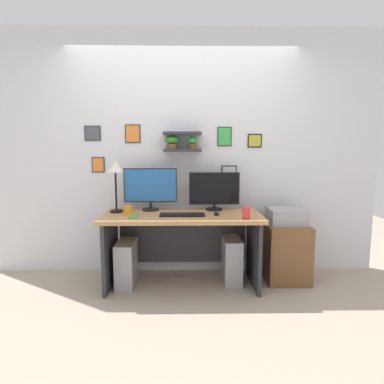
# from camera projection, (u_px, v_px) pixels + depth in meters

# --- Properties ---
(ground_plane) EXTENTS (8.00, 8.00, 0.00)m
(ground_plane) POSITION_uv_depth(u_px,v_px,m) (183.00, 284.00, 3.42)
(ground_plane) COLOR tan
(back_wall_assembly) EXTENTS (4.40, 0.24, 2.70)m
(back_wall_assembly) POSITION_uv_depth(u_px,v_px,m) (182.00, 153.00, 3.68)
(back_wall_assembly) COLOR silver
(back_wall_assembly) RESTS_ON ground
(desk) EXTENTS (1.60, 0.68, 0.75)m
(desk) POSITION_uv_depth(u_px,v_px,m) (182.00, 233.00, 3.41)
(desk) COLOR tan
(desk) RESTS_ON ground
(monitor_left) EXTENTS (0.57, 0.18, 0.45)m
(monitor_left) POSITION_uv_depth(u_px,v_px,m) (150.00, 187.00, 3.50)
(monitor_left) COLOR black
(monitor_left) RESTS_ON desk
(monitor_right) EXTENTS (0.54, 0.18, 0.41)m
(monitor_right) POSITION_uv_depth(u_px,v_px,m) (214.00, 190.00, 3.52)
(monitor_right) COLOR black
(monitor_right) RESTS_ON desk
(keyboard) EXTENTS (0.44, 0.14, 0.02)m
(keyboard) POSITION_uv_depth(u_px,v_px,m) (182.00, 215.00, 3.24)
(keyboard) COLOR black
(keyboard) RESTS_ON desk
(computer_mouse) EXTENTS (0.06, 0.09, 0.03)m
(computer_mouse) POSITION_uv_depth(u_px,v_px,m) (217.00, 214.00, 3.26)
(computer_mouse) COLOR black
(computer_mouse) RESTS_ON desk
(desk_lamp) EXTENTS (0.16, 0.16, 0.53)m
(desk_lamp) POSITION_uv_depth(u_px,v_px,m) (115.00, 172.00, 3.36)
(desk_lamp) COLOR black
(desk_lamp) RESTS_ON desk
(cell_phone) EXTENTS (0.09, 0.15, 0.01)m
(cell_phone) POSITION_uv_depth(u_px,v_px,m) (133.00, 217.00, 3.16)
(cell_phone) COLOR green
(cell_phone) RESTS_ON desk
(coffee_mug) EXTENTS (0.08, 0.08, 0.09)m
(coffee_mug) POSITION_uv_depth(u_px,v_px,m) (128.00, 210.00, 3.29)
(coffee_mug) COLOR orange
(coffee_mug) RESTS_ON desk
(water_cup) EXTENTS (0.07, 0.07, 0.11)m
(water_cup) POSITION_uv_depth(u_px,v_px,m) (246.00, 213.00, 3.09)
(water_cup) COLOR red
(water_cup) RESTS_ON desk
(drawer_cabinet) EXTENTS (0.44, 0.50, 0.61)m
(drawer_cabinet) POSITION_uv_depth(u_px,v_px,m) (285.00, 252.00, 3.54)
(drawer_cabinet) COLOR brown
(drawer_cabinet) RESTS_ON ground
(printer) EXTENTS (0.38, 0.34, 0.17)m
(printer) POSITION_uv_depth(u_px,v_px,m) (287.00, 216.00, 3.48)
(printer) COLOR #9E9EA3
(printer) RESTS_ON drawer_cabinet
(computer_tower_left) EXTENTS (0.18, 0.40, 0.46)m
(computer_tower_left) POSITION_uv_depth(u_px,v_px,m) (126.00, 263.00, 3.39)
(computer_tower_left) COLOR #99999E
(computer_tower_left) RESTS_ON ground
(computer_tower_right) EXTENTS (0.18, 0.40, 0.47)m
(computer_tower_right) POSITION_uv_depth(u_px,v_px,m) (232.00, 260.00, 3.48)
(computer_tower_right) COLOR #99999E
(computer_tower_right) RESTS_ON ground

